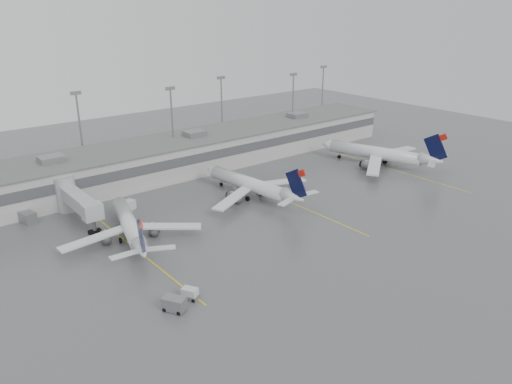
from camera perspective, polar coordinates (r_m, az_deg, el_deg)
ground at (r=77.95m, az=6.90°, el=-9.56°), size 260.00×260.00×0.00m
terminal at (r=120.42m, az=-12.99°, el=3.32°), size 152.00×17.00×9.45m
light_masts at (r=123.50m, az=-14.48°, el=7.40°), size 142.40×8.00×20.60m
jet_bridge_right at (r=102.61m, az=-20.15°, el=-0.69°), size 4.00×17.20×7.00m
stand_markings at (r=94.21m, az=-3.52°, el=-3.84°), size 105.25×40.00×0.01m
jet_mid_left at (r=90.09m, az=-14.22°, el=-3.74°), size 23.79×27.04×8.95m
jet_mid_right at (r=106.20m, az=-0.38°, el=0.85°), size 26.46×29.80×9.65m
jet_far_right at (r=131.56m, az=14.05°, el=4.31°), size 28.11×32.00×10.67m
baggage_tug at (r=72.47m, az=-7.56°, el=-11.54°), size 2.62×3.00×1.65m
baggage_cart at (r=70.07m, az=-9.32°, el=-12.50°), size 3.07×3.57×1.99m
gse_uld_b at (r=103.91m, az=-14.40°, el=-1.50°), size 3.20×2.70×1.93m
gse_uld_c at (r=111.95m, az=-1.88°, el=0.75°), size 2.56×1.74×1.78m
gse_loader at (r=104.29m, az=-24.63°, el=-2.66°), size 2.84×3.81×2.14m
cone_b at (r=95.55m, az=-17.48°, el=-4.23°), size 0.44×0.44×0.70m
cone_c at (r=109.79m, az=-3.40°, el=-0.01°), size 0.38×0.38×0.60m
cone_d at (r=127.69m, az=11.51°, el=2.61°), size 0.39×0.39×0.62m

